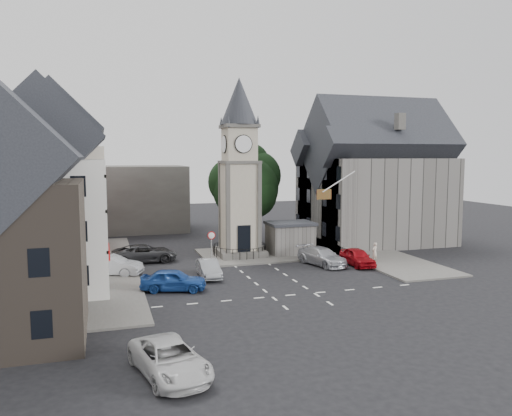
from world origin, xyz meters
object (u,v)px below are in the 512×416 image
object	(u,v)px
stone_shelter	(290,238)
pedestrian	(375,252)
car_west_blue	(173,280)
car_east_red	(357,257)
clock_tower	(239,168)

from	to	relation	value
stone_shelter	pedestrian	xyz separation A→B (m)	(5.77, -5.50, -0.67)
car_west_blue	car_east_red	xyz separation A→B (m)	(16.00, 3.37, -0.03)
car_west_blue	car_east_red	bearing A→B (deg)	-61.72
clock_tower	car_west_blue	bearing A→B (deg)	-126.66
stone_shelter	car_east_red	distance (m)	7.28
stone_shelter	car_west_blue	world-z (taller)	stone_shelter
stone_shelter	car_east_red	size ratio (longest dim) A/B	1.00
car_east_red	clock_tower	bearing A→B (deg)	143.60
clock_tower	pedestrian	world-z (taller)	clock_tower
clock_tower	pedestrian	xyz separation A→B (m)	(10.57, -5.99, -7.25)
car_east_red	car_west_blue	bearing A→B (deg)	-166.23
car_west_blue	pedestrian	xyz separation A→B (m)	(18.07, 4.08, 0.11)
clock_tower	stone_shelter	size ratio (longest dim) A/B	3.78
stone_shelter	car_east_red	world-z (taller)	stone_shelter
pedestrian	car_east_red	bearing A→B (deg)	-5.45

